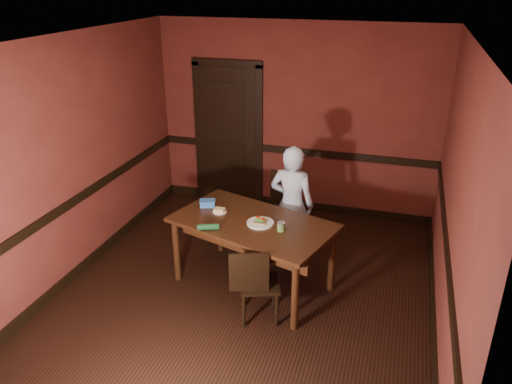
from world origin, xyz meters
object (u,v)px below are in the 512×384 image
Objects in this scene: person at (292,205)px; cheese_saucer at (220,211)px; dining_table at (253,254)px; sauce_jar at (281,227)px; food_tub at (208,203)px; sandwich_plate at (260,222)px; chair_near at (260,282)px; chair_far at (284,211)px.

person is 9.41× the size of cheese_saucer.
dining_table is 0.60m from cheese_saucer.
sauce_jar is 1.01m from food_tub.
person is at bearing 75.79° from sandwich_plate.
food_tub is at bearing 160.82° from sauce_jar.
sandwich_plate is at bearing -38.18° from food_tub.
dining_table is at bearing 161.40° from sauce_jar.
food_tub is at bearing 31.47° from person.
chair_near is 0.66m from sandwich_plate.
sauce_jar reaches higher than sandwich_plate.
dining_table is 0.80m from person.
cheese_saucer is at bearing -63.69° from chair_near.
cheese_saucer reaches higher than chair_near.
food_tub is (-0.19, 0.11, 0.02)m from cheese_saucer.
cheese_saucer is 0.22m from food_tub.
chair_near is at bearing -104.34° from sauce_jar.
sandwich_plate reaches higher than cheese_saucer.
chair_far is 3.14× the size of sandwich_plate.
cheese_saucer is (-0.66, 0.64, 0.41)m from chair_near.
cheese_saucer reaches higher than dining_table.
person is at bearing 39.57° from cheese_saucer.
dining_table is at bearing 71.86° from person.
cheese_saucer is 0.75× the size of food_tub.
chair_near is 0.57× the size of person.
sauce_jar is 0.80m from cheese_saucer.
person is (0.04, 1.21, 0.32)m from chair_near.
chair_far is at bearing 30.17° from food_tub.
chair_far is at bearing -60.84° from person.
dining_table is at bearing -85.57° from chair_near.
sauce_jar is (0.34, -0.12, 0.45)m from dining_table.
sandwich_plate is (0.09, -0.03, 0.42)m from dining_table.
person is at bearing 8.71° from food_tub.
chair_far reaches higher than dining_table.
sandwich_plate is 0.27m from sauce_jar.
sauce_jar is (0.07, -0.80, 0.12)m from person.
chair_far reaches higher than food_tub.
dining_table is 0.78m from food_tub.
person reaches higher than sandwich_plate.
sandwich_plate is at bearing 79.48° from person.
food_tub is (-0.71, -0.82, 0.38)m from chair_far.
dining_table is 1.17× the size of person.
dining_table is at bearing -14.23° from cheese_saucer.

